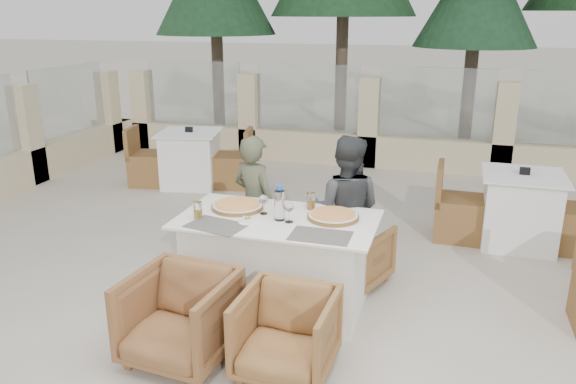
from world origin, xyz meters
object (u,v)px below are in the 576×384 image
(pizza_right, at_px, (333,215))
(beer_glass_right, at_px, (311,201))
(armchair_far_left, at_px, (256,242))
(dining_table, at_px, (278,262))
(bg_table_b, at_px, (520,210))
(wine_glass_centre, at_px, (264,203))
(armchair_far_right, at_px, (352,254))
(olive_dish, at_px, (247,220))
(bg_table_a, at_px, (191,159))
(armchair_near_left, at_px, (180,317))
(diner_right, at_px, (345,210))
(armchair_near_right, at_px, (286,334))
(diner_left, at_px, (255,204))
(wine_glass_near, at_px, (289,211))
(pizza_left, at_px, (238,205))
(water_bottle, at_px, (279,203))
(beer_glass_left, at_px, (198,210))

(pizza_right, height_order, beer_glass_right, beer_glass_right)
(beer_glass_right, height_order, armchair_far_left, beer_glass_right)
(dining_table, xyz_separation_m, bg_table_b, (2.04, 1.95, 0.00))
(wine_glass_centre, xyz_separation_m, armchair_far_right, (0.66, 0.49, -0.58))
(olive_dish, bearing_deg, bg_table_a, 123.23)
(dining_table, xyz_separation_m, wine_glass_centre, (-0.14, 0.07, 0.48))
(armchair_far_left, distance_m, armchair_near_left, 1.50)
(armchair_far_right, bearing_deg, diner_right, -6.17)
(dining_table, relative_size, armchair_far_left, 2.49)
(wine_glass_centre, bearing_deg, diner_right, 42.60)
(beer_glass_right, bearing_deg, pizza_right, -37.03)
(armchair_near_right, relative_size, bg_table_b, 0.39)
(armchair_far_left, height_order, diner_left, diner_left)
(wine_glass_centre, bearing_deg, armchair_near_right, -63.27)
(armchair_far_right, bearing_deg, pizza_right, 98.98)
(bg_table_a, bearing_deg, wine_glass_near, -63.96)
(pizza_left, relative_size, armchair_near_right, 0.68)
(wine_glass_centre, bearing_deg, bg_table_b, 40.85)
(armchair_near_left, height_order, diner_left, diner_left)
(diner_left, bearing_deg, wine_glass_centre, 140.54)
(armchair_far_left, height_order, armchair_far_right, armchair_far_left)
(pizza_left, xyz_separation_m, armchair_far_right, (0.91, 0.43, -0.52))
(dining_table, bearing_deg, diner_left, 124.54)
(armchair_near_right, bearing_deg, water_bottle, 112.23)
(dining_table, distance_m, armchair_near_left, 1.03)
(bg_table_a, distance_m, bg_table_b, 4.36)
(dining_table, bearing_deg, armchair_near_right, -68.97)
(dining_table, relative_size, bg_table_a, 0.98)
(water_bottle, distance_m, bg_table_a, 3.74)
(armchair_far_left, distance_m, bg_table_a, 2.97)
(water_bottle, distance_m, armchair_far_left, 0.96)
(armchair_far_right, xyz_separation_m, diner_left, (-0.93, 0.04, 0.37))
(wine_glass_near, distance_m, armchair_near_left, 1.16)
(water_bottle, height_order, olive_dish, water_bottle)
(diner_right, relative_size, bg_table_b, 0.83)
(armchair_near_left, bearing_deg, beer_glass_left, 109.74)
(wine_glass_centre, height_order, beer_glass_left, wine_glass_centre)
(wine_glass_centre, distance_m, diner_right, 0.81)
(wine_glass_centre, xyz_separation_m, beer_glass_right, (0.34, 0.23, -0.02))
(pizza_right, xyz_separation_m, diner_right, (0.01, 0.48, -0.12))
(beer_glass_right, relative_size, armchair_near_left, 0.20)
(water_bottle, xyz_separation_m, beer_glass_left, (-0.64, -0.14, -0.08))
(bg_table_b, bearing_deg, armchair_far_right, -137.24)
(pizza_left, height_order, diner_left, diner_left)
(wine_glass_centre, xyz_separation_m, armchair_near_right, (0.48, -0.95, -0.57))
(dining_table, xyz_separation_m, pizza_right, (0.43, 0.12, 0.41))
(diner_left, bearing_deg, armchair_far_right, -158.98)
(water_bottle, height_order, bg_table_b, water_bottle)
(water_bottle, distance_m, armchair_near_left, 1.17)
(armchair_near_left, bearing_deg, armchair_far_left, 94.39)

